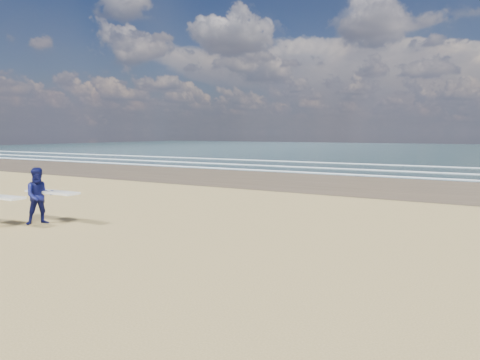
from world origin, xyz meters
The scene contains 1 object.
surfer_far centered at (-0.66, 0.79, 0.97)m, with size 2.21×1.22×1.93m.
Camera 1 is at (12.28, -8.37, 3.10)m, focal length 32.00 mm.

